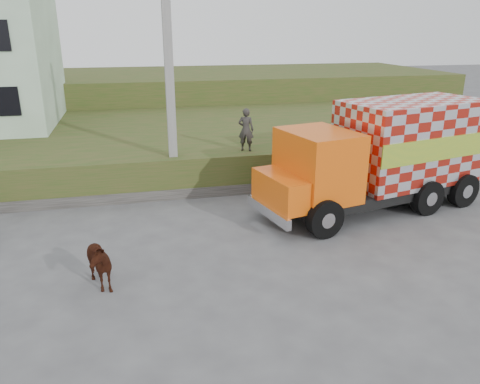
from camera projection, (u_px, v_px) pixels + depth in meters
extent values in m
plane|color=#474749|center=(225.00, 243.00, 13.78)|extent=(120.00, 120.00, 0.00)
cube|color=#2C4818|center=(184.00, 142.00, 22.72)|extent=(40.00, 12.00, 1.50)
cube|color=#2C4818|center=(164.00, 94.00, 33.50)|extent=(40.00, 12.00, 3.00)
cube|color=#595651|center=(149.00, 195.00, 17.14)|extent=(16.00, 0.50, 0.40)
cube|color=gray|center=(170.00, 88.00, 16.47)|extent=(0.30, 0.30, 8.00)
cube|color=black|center=(377.00, 188.00, 16.29)|extent=(7.68, 3.96, 0.38)
cube|color=#DF530B|center=(318.00, 165.00, 14.83)|extent=(2.45, 2.85, 2.16)
cube|color=#DF530B|center=(284.00, 189.00, 14.52)|extent=(1.56, 2.45, 0.97)
cube|color=silver|center=(410.00, 141.00, 16.31)|extent=(5.42, 3.64, 2.80)
cube|color=yellow|center=(441.00, 149.00, 15.20)|extent=(4.84, 1.16, 0.75)
cube|color=yellow|center=(384.00, 134.00, 17.43)|extent=(4.84, 1.16, 0.75)
cube|color=silver|center=(268.00, 212.00, 14.51)|extent=(0.72, 2.45, 0.32)
cylinder|color=black|center=(325.00, 219.00, 13.98)|extent=(1.24, 0.63, 1.19)
cylinder|color=black|center=(282.00, 194.00, 16.08)|extent=(1.24, 0.63, 1.19)
cylinder|color=black|center=(427.00, 197.00, 15.73)|extent=(1.24, 0.63, 1.19)
cylinder|color=black|center=(377.00, 178.00, 17.83)|extent=(1.24, 0.63, 1.19)
cylinder|color=black|center=(463.00, 190.00, 16.44)|extent=(1.24, 0.63, 1.19)
cylinder|color=black|center=(410.00, 172.00, 18.54)|extent=(1.24, 0.63, 1.19)
imported|color=black|center=(94.00, 263.00, 11.26)|extent=(1.24, 1.66, 1.27)
imported|color=#292825|center=(246.00, 130.00, 17.81)|extent=(0.71, 0.60, 1.64)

